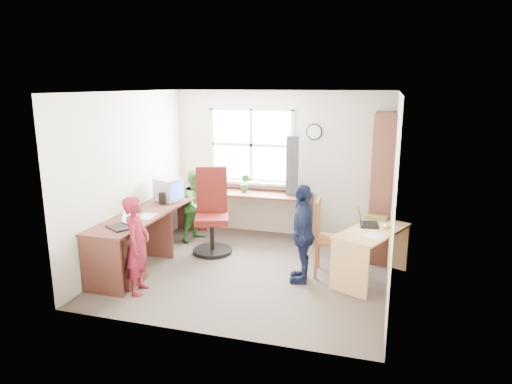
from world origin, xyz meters
TOP-DOWN VIEW (x-y plane):
  - room at (0.01, 0.10)m, footprint 3.64×3.44m
  - l_desk at (-1.31, -0.28)m, footprint 2.38×2.95m
  - right_desk at (1.58, 0.15)m, footprint 0.98×1.30m
  - bookshelf at (1.65, 1.19)m, footprint 0.30×1.02m
  - swivel_chair at (-0.79, 0.56)m, footprint 0.76×0.76m
  - wooden_chair at (0.99, 0.17)m, footprint 0.47×0.47m
  - crt_monitor at (-1.46, 0.50)m, footprint 0.44×0.42m
  - laptop_left at (-1.41, -0.83)m, footprint 0.43×0.41m
  - laptop_right at (1.48, 0.34)m, footprint 0.30×0.35m
  - speaker_a at (-1.46, 0.31)m, footprint 0.10×0.10m
  - speaker_b at (-1.45, 0.78)m, footprint 0.11×0.11m
  - cd_tower at (0.25, 1.46)m, footprint 0.21×0.19m
  - game_box at (1.62, 0.72)m, footprint 0.36×0.36m
  - paper_a at (-1.38, -0.32)m, footprint 0.23×0.31m
  - paper_b at (1.62, -0.06)m, footprint 0.29×0.33m
  - potted_plant at (-0.52, 1.40)m, footprint 0.20×0.17m
  - person_red at (-1.13, -1.01)m, footprint 0.38×0.49m
  - person_green at (-1.22, 0.99)m, footprint 0.61×0.68m
  - person_navy at (0.73, -0.13)m, footprint 0.42×0.79m

SIDE VIEW (x-z plane):
  - l_desk at x=-1.31m, z-range 0.08..0.83m
  - right_desk at x=1.58m, z-range 0.15..0.83m
  - swivel_chair at x=-0.79m, z-range -0.09..1.19m
  - wooden_chair at x=0.99m, z-range 0.04..1.07m
  - person_green at x=-1.22m, z-range 0.00..1.16m
  - person_red at x=-1.13m, z-range 0.00..1.21m
  - person_navy at x=0.73m, z-range 0.00..1.28m
  - paper_b at x=1.62m, z-range 0.68..0.68m
  - game_box at x=1.62m, z-range 0.68..0.74m
  - laptop_right at x=1.48m, z-range 0.62..0.84m
  - paper_a at x=-1.38m, z-range 0.75..0.75m
  - laptop_left at x=-1.41m, z-range 0.69..0.92m
  - speaker_b at x=-1.45m, z-range 0.75..0.93m
  - speaker_a at x=-1.46m, z-range 0.75..0.93m
  - potted_plant at x=-0.52m, z-range 0.75..1.06m
  - crt_monitor at x=-1.46m, z-range 0.75..1.10m
  - bookshelf at x=1.65m, z-range -0.05..2.05m
  - room at x=0.01m, z-range 0.00..2.44m
  - cd_tower at x=0.25m, z-range 0.75..1.70m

